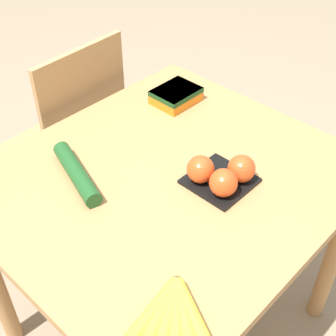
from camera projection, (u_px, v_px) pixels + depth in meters
ground_plane at (168, 322)px, 1.83m from camera, size 12.00×12.00×0.00m
dining_table at (168, 206)px, 1.41m from camera, size 1.00×0.90×0.76m
chair at (72, 144)px, 1.91m from camera, size 0.44×0.42×0.94m
banana_bunch at (173, 315)px, 0.97m from camera, size 0.19×0.18×0.03m
tomato_pack at (221, 175)px, 1.28m from camera, size 0.17×0.17×0.09m
carrot_bag at (176, 95)px, 1.62m from camera, size 0.15×0.12×0.05m
cucumber_near at (77, 173)px, 1.31m from camera, size 0.12×0.26×0.05m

